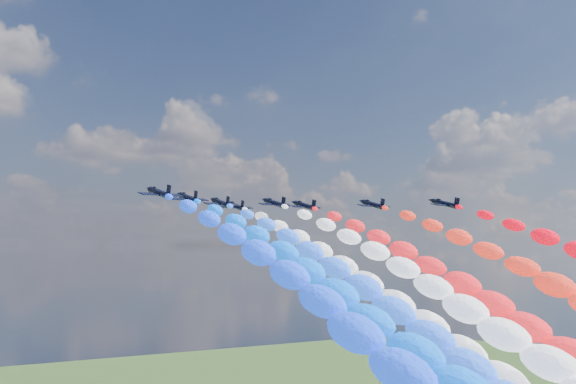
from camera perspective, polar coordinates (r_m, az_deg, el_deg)
jet_0 at (r=140.61m, az=-9.56°, el=-0.05°), size 8.49×11.25×4.58m
trail_0 at (r=93.10m, az=3.89°, el=-11.02°), size 6.42×107.26×46.38m
jet_1 at (r=154.41m, az=-7.47°, el=-0.42°), size 7.96×10.87×4.58m
trail_1 at (r=107.70m, az=5.13°, el=-10.06°), size 6.42×107.26×46.38m
jet_2 at (r=171.04m, az=-5.05°, el=-0.78°), size 8.19×11.04×4.58m
trail_2 at (r=125.33m, az=6.73°, el=-9.19°), size 6.42×107.26×46.38m
jet_3 at (r=172.44m, az=-1.02°, el=-0.82°), size 8.13×10.99×4.58m
trail_3 at (r=129.27m, az=11.97°, el=-8.97°), size 6.42×107.26×46.38m
jet_4 at (r=185.78m, az=-3.90°, el=-1.04°), size 8.53×11.28×4.58m
trail_4 at (r=140.46m, az=7.00°, el=-8.63°), size 6.42×107.26×46.38m
jet_5 at (r=182.66m, az=1.23°, el=-1.00°), size 8.38×11.17×4.58m
trail_5 at (r=140.75m, az=13.92°, el=-8.53°), size 6.42×107.26×46.38m
jet_6 at (r=179.38m, az=6.32°, el=-0.92°), size 8.24×11.07×4.58m
trail_6 at (r=141.27m, az=20.66°, el=-8.37°), size 6.42×107.26×46.38m
jet_7 at (r=178.37m, az=11.59°, el=-0.85°), size 8.14×11.00×4.58m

